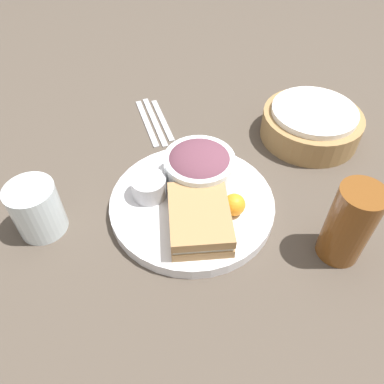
{
  "coord_description": "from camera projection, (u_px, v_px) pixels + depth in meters",
  "views": [
    {
      "loc": [
        0.42,
        -0.09,
        0.5
      ],
      "look_at": [
        0.0,
        0.0,
        0.04
      ],
      "focal_mm": 35.0,
      "sensor_mm": 36.0,
      "label": 1
    }
  ],
  "objects": [
    {
      "name": "ground_plane",
      "position": [
        192.0,
        208.0,
        0.66
      ],
      "size": [
        4.0,
        4.0,
        0.0
      ],
      "primitive_type": "plane",
      "color": "#4C4238"
    },
    {
      "name": "plate",
      "position": [
        192.0,
        204.0,
        0.66
      ],
      "size": [
        0.29,
        0.29,
        0.02
      ],
      "primitive_type": "cylinder",
      "color": "silver",
      "rests_on": "ground_plane"
    },
    {
      "name": "sandwich",
      "position": [
        198.0,
        219.0,
        0.59
      ],
      "size": [
        0.14,
        0.11,
        0.04
      ],
      "color": "#A37A4C",
      "rests_on": "plate"
    },
    {
      "name": "salad_bowl",
      "position": [
        199.0,
        165.0,
        0.66
      ],
      "size": [
        0.13,
        0.13,
        0.06
      ],
      "color": "white",
      "rests_on": "plate"
    },
    {
      "name": "dressing_cup",
      "position": [
        149.0,
        187.0,
        0.64
      ],
      "size": [
        0.06,
        0.06,
        0.04
      ],
      "primitive_type": "cylinder",
      "color": "#B7B7BC",
      "rests_on": "plate"
    },
    {
      "name": "orange_wedge",
      "position": [
        234.0,
        205.0,
        0.62
      ],
      "size": [
        0.04,
        0.04,
        0.04
      ],
      "primitive_type": "sphere",
      "color": "orange",
      "rests_on": "plate"
    },
    {
      "name": "drink_glass",
      "position": [
        349.0,
        224.0,
        0.55
      ],
      "size": [
        0.07,
        0.07,
        0.14
      ],
      "primitive_type": "cylinder",
      "color": "brown",
      "rests_on": "ground_plane"
    },
    {
      "name": "bread_basket",
      "position": [
        311.0,
        124.0,
        0.78
      ],
      "size": [
        0.2,
        0.2,
        0.07
      ],
      "color": "#997547",
      "rests_on": "ground_plane"
    },
    {
      "name": "fork",
      "position": [
        147.0,
        122.0,
        0.83
      ],
      "size": [
        0.18,
        0.03,
        0.01
      ],
      "primitive_type": "cube",
      "rotation": [
        0.0,
        0.0,
        3.26
      ],
      "color": "#B2B2B7",
      "rests_on": "ground_plane"
    },
    {
      "name": "knife",
      "position": [
        155.0,
        121.0,
        0.83
      ],
      "size": [
        0.18,
        0.03,
        0.01
      ],
      "primitive_type": "cube",
      "rotation": [
        0.0,
        0.0,
        3.26
      ],
      "color": "#B2B2B7",
      "rests_on": "ground_plane"
    },
    {
      "name": "spoon",
      "position": [
        162.0,
        119.0,
        0.84
      ],
      "size": [
        0.16,
        0.03,
        0.01
      ],
      "primitive_type": "cube",
      "rotation": [
        0.0,
        0.0,
        3.26
      ],
      "color": "#B2B2B7",
      "rests_on": "ground_plane"
    },
    {
      "name": "water_glass",
      "position": [
        37.0,
        209.0,
        0.6
      ],
      "size": [
        0.08,
        0.08,
        0.09
      ],
      "primitive_type": "cylinder",
      "color": "silver",
      "rests_on": "ground_plane"
    }
  ]
}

